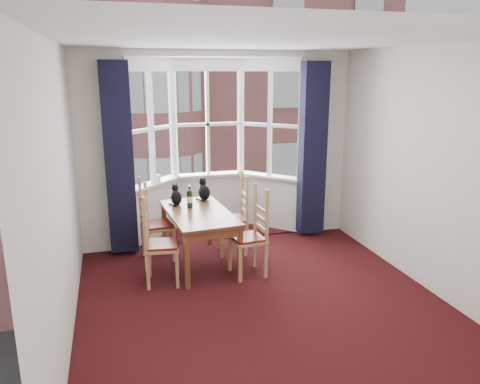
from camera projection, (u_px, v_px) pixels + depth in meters
name	position (u px, v px, depth m)	size (l,w,h in m)	color
floor	(266.00, 308.00, 5.11)	(4.50, 4.50, 0.00)	black
ceiling	(270.00, 40.00, 4.39)	(4.50, 4.50, 0.00)	white
wall_left	(59.00, 198.00, 4.23)	(4.50, 4.50, 0.00)	silver
wall_right	(436.00, 173.00, 5.27)	(4.50, 4.50, 0.00)	silver
wall_near	(396.00, 275.00, 2.65)	(4.00, 4.00, 0.00)	silver
wall_back_pier_left	(101.00, 154.00, 6.42)	(0.70, 0.12, 2.80)	silver
wall_back_pier_right	(321.00, 144.00, 7.28)	(0.70, 0.12, 2.80)	silver
bay_window	(211.00, 144.00, 7.32)	(2.76, 0.94, 2.80)	white
curtain_left	(119.00, 159.00, 6.32)	(0.38, 0.22, 2.60)	black
curtain_right	(313.00, 150.00, 7.06)	(0.38, 0.22, 2.60)	black
dining_table	(199.00, 218.00, 6.12)	(0.88, 1.49, 0.73)	brown
chair_left_near	(154.00, 246.00, 5.60)	(0.45, 0.47, 0.92)	tan
chair_left_far	(151.00, 227.00, 6.30)	(0.45, 0.47, 0.92)	tan
chair_right_near	(254.00, 238.00, 5.87)	(0.44, 0.46, 0.92)	tan
chair_right_far	(238.00, 220.00, 6.58)	(0.43, 0.45, 0.92)	tan
cat_left	(176.00, 197.00, 6.39)	(0.16, 0.22, 0.29)	black
cat_right	(204.00, 191.00, 6.63)	(0.18, 0.24, 0.32)	black
wine_bottle	(190.00, 198.00, 6.23)	(0.08, 0.08, 0.31)	black
candle_tall	(159.00, 179.00, 7.07)	(0.06, 0.06, 0.12)	white
street	(133.00, 181.00, 36.68)	(80.00, 80.00, 0.00)	#333335
tenement_building	(149.00, 95.00, 17.75)	(18.40, 7.80, 15.20)	#AB6058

